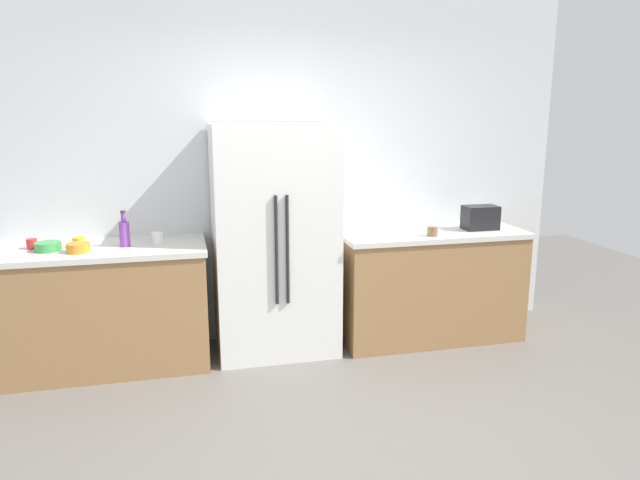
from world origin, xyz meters
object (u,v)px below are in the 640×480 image
cup_c (79,242)px  bowl_b (78,248)px  cup_b (432,231)px  bowl_a (48,247)px  cup_a (32,244)px  toaster (480,218)px  refrigerator (275,241)px  cup_d (157,238)px  bottle_a (124,233)px

cup_c → bowl_b: bearing=-83.6°
cup_b → bowl_a: size_ratio=0.48×
cup_a → cup_c: bearing=-5.2°
toaster → cup_b: toaster is taller
refrigerator → bowl_b: (-1.38, -0.14, 0.05)m
bowl_a → cup_d: bearing=3.9°
cup_b → cup_c: size_ratio=0.96×
cup_b → bowl_a: bearing=176.6°
cup_d → bowl_a: bearing=-176.1°
cup_c → bowl_a: size_ratio=0.50×
toaster → cup_c: (-3.08, 0.08, -0.06)m
bottle_a → cup_d: bottle_a is taller
cup_b → cup_d: bearing=174.0°
toaster → bowl_a: 3.27m
bottle_a → cup_a: (-0.63, 0.08, -0.06)m
toaster → bowl_a: toaster is taller
toaster → bottle_a: (-2.77, 0.03, 0.00)m
cup_c → cup_d: size_ratio=1.03×
cup_b → cup_a: bearing=174.9°
toaster → cup_c: size_ratio=3.15×
refrigerator → cup_a: refrigerator is taller
cup_d → refrigerator: bearing=-0.0°
refrigerator → cup_b: size_ratio=21.14×
cup_b → cup_c: (-2.60, 0.23, -0.00)m
cup_c → bowl_a: (-0.19, -0.07, -0.01)m
cup_a → cup_d: bearing=-2.9°
refrigerator → toaster: 1.69m
bowl_b → toaster: bearing=1.3°
cup_a → bowl_b: bearing=-28.9°
refrigerator → bowl_b: 1.39m
refrigerator → cup_b: refrigerator is taller
refrigerator → bottle_a: size_ratio=6.81×
toaster → cup_a: size_ratio=3.79×
toaster → bowl_a: bearing=179.7°
cup_a → bowl_b: size_ratio=0.46×
refrigerator → cup_a: bearing=178.5°
cup_a → cup_b: cup_b is taller
cup_a → cup_b: bearing=-5.1°
bowl_a → cup_a: bearing=142.8°
toaster → cup_a: bearing=178.1°
bottle_a → cup_b: size_ratio=3.11×
cup_b → bottle_a: bearing=175.4°
cup_b → bowl_a: 2.79m
bottle_a → cup_b: bottle_a is taller
cup_c → refrigerator: bearing=-0.6°
refrigerator → bowl_a: bearing=-178.2°
cup_a → cup_b: (2.91, -0.26, 0.00)m
cup_b → cup_d: 2.07m
cup_b → cup_d: cup_d is taller
toaster → bowl_b: size_ratio=1.75×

